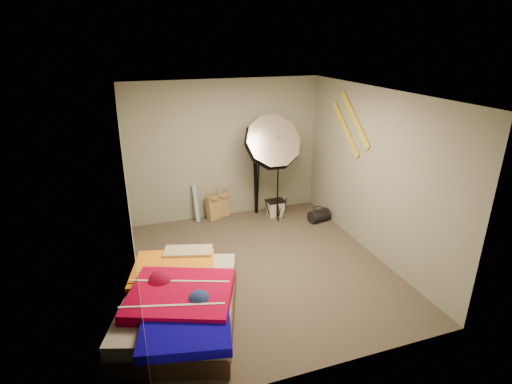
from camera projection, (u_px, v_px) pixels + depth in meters
name	position (u px, v px, depth m)	size (l,w,h in m)	color
floor	(263.00, 267.00, 5.85)	(4.00, 4.00, 0.00)	#52493E
ceiling	(264.00, 93.00, 4.94)	(4.00, 4.00, 0.00)	silver
wall_back	(225.00, 150.00, 7.16)	(3.50, 3.50, 0.00)	gray
wall_front	(338.00, 261.00, 3.63)	(3.50, 3.50, 0.00)	gray
wall_left	(129.00, 204.00, 4.87)	(4.00, 4.00, 0.00)	gray
wall_right	(374.00, 174.00, 5.93)	(4.00, 4.00, 0.00)	gray
tote_bag	(218.00, 206.00, 7.38)	(0.45, 0.13, 0.45)	tan
wrapping_roll	(196.00, 203.00, 7.21)	(0.08, 0.08, 0.68)	#4995BF
camera_case	(276.00, 209.00, 7.48)	(0.29, 0.21, 0.29)	beige
duffel_bag	(319.00, 216.00, 7.26)	(0.23, 0.23, 0.37)	black
wall_stripe_upper	(355.00, 120.00, 6.20)	(0.02, 1.10, 0.10)	gold
wall_stripe_lower	(346.00, 129.00, 6.49)	(0.02, 1.10, 0.10)	gold
bed	(180.00, 302.00, 4.65)	(1.75, 2.19, 0.53)	#473221
photo_umbrella	(272.00, 143.00, 6.71)	(1.21, 0.92, 2.06)	black
camera_tripod	(256.00, 178.00, 7.41)	(0.07, 0.07, 1.24)	black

